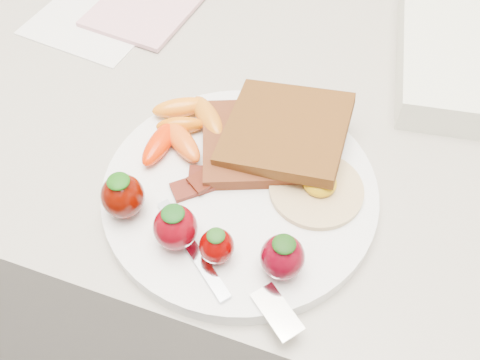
% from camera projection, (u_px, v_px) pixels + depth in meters
% --- Properties ---
extents(counter, '(2.00, 0.60, 0.90)m').
position_uv_depth(counter, '(255.00, 267.00, 0.99)').
color(counter, gray).
rests_on(counter, ground).
extents(plate, '(0.27, 0.27, 0.02)m').
position_uv_depth(plate, '(240.00, 192.00, 0.53)').
color(plate, white).
rests_on(plate, counter).
extents(toast_lower, '(0.14, 0.14, 0.01)m').
position_uv_depth(toast_lower, '(257.00, 142.00, 0.55)').
color(toast_lower, '#431E0E').
rests_on(toast_lower, plate).
extents(toast_upper, '(0.13, 0.12, 0.03)m').
position_uv_depth(toast_upper, '(286.00, 130.00, 0.54)').
color(toast_upper, black).
rests_on(toast_upper, toast_lower).
extents(fried_egg, '(0.11, 0.11, 0.02)m').
position_uv_depth(fried_egg, '(317.00, 188.00, 0.51)').
color(fried_egg, beige).
rests_on(fried_egg, plate).
extents(bacon_strips, '(0.10, 0.10, 0.01)m').
position_uv_depth(bacon_strips, '(226.00, 174.00, 0.53)').
color(bacon_strips, '#4E0C10').
rests_on(bacon_strips, plate).
extents(baby_carrots, '(0.10, 0.11, 0.02)m').
position_uv_depth(baby_carrots, '(183.00, 127.00, 0.56)').
color(baby_carrots, '#D26108').
rests_on(baby_carrots, plate).
extents(strawberries, '(0.19, 0.05, 0.05)m').
position_uv_depth(strawberries, '(192.00, 227.00, 0.47)').
color(strawberries, '#480700').
rests_on(strawberries, plate).
extents(fork, '(0.16, 0.10, 0.00)m').
position_uv_depth(fork, '(229.00, 276.00, 0.46)').
color(fork, white).
rests_on(fork, plate).
extents(paper_sheet, '(0.18, 0.22, 0.00)m').
position_uv_depth(paper_sheet, '(109.00, 7.00, 0.73)').
color(paper_sheet, white).
rests_on(paper_sheet, counter).
extents(notepad, '(0.14, 0.19, 0.01)m').
position_uv_depth(notepad, '(153.00, 0.00, 0.73)').
color(notepad, '#D79BA7').
rests_on(notepad, paper_sheet).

